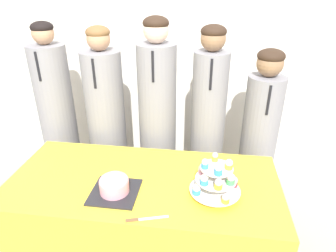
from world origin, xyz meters
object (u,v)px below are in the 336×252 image
at_px(cake_knife, 140,219).
at_px(student_4, 258,144).
at_px(student_2, 158,128).
at_px(round_cake, 114,185).
at_px(student_3, 207,133).
at_px(student_0, 59,125).
at_px(student_1, 107,130).
at_px(cupcake_stand, 216,178).

relative_size(cake_knife, student_4, 0.15).
bearing_deg(student_2, round_cake, -98.58).
height_order(student_2, student_3, student_2).
xyz_separation_m(cake_knife, student_0, (-0.93, 1.00, 0.01)).
distance_m(cake_knife, student_2, 1.00).
xyz_separation_m(student_0, student_4, (1.67, -0.00, -0.06)).
bearing_deg(student_3, student_1, 180.00).
bearing_deg(student_0, student_2, 0.00).
height_order(cake_knife, student_2, student_2).
bearing_deg(round_cake, student_2, 81.42).
xyz_separation_m(student_3, student_4, (0.41, -0.00, -0.08)).
xyz_separation_m(cupcake_stand, student_4, (0.35, 0.74, -0.17)).
height_order(cake_knife, student_4, student_4).
distance_m(student_2, student_4, 0.82).
xyz_separation_m(cupcake_stand, student_2, (-0.46, 0.74, -0.08)).
xyz_separation_m(student_1, student_2, (0.43, 0.00, 0.04)).
xyz_separation_m(cake_knife, cupcake_stand, (0.39, 0.26, 0.12)).
height_order(cupcake_stand, student_1, student_1).
relative_size(cupcake_stand, student_1, 0.18).
height_order(student_0, student_1, student_0).
distance_m(student_1, student_3, 0.83).
height_order(student_2, student_4, student_2).
bearing_deg(cake_knife, student_4, 36.79).
distance_m(student_2, student_3, 0.40).
bearing_deg(student_2, student_4, -0.00).
bearing_deg(cake_knife, student_2, 77.40).
relative_size(round_cake, student_0, 0.17).
relative_size(cake_knife, student_1, 0.14).
distance_m(round_cake, student_4, 1.23).
bearing_deg(student_1, student_3, -0.00).
bearing_deg(cupcake_stand, cake_knife, -146.74).
bearing_deg(student_1, student_2, 0.00).
bearing_deg(student_3, cake_knife, -108.29).
bearing_deg(cupcake_stand, student_3, 94.59).
bearing_deg(student_4, student_1, 180.00).
bearing_deg(student_0, student_1, 0.00).
bearing_deg(cupcake_stand, student_4, 64.96).
distance_m(round_cake, student_0, 1.09).
height_order(cake_knife, cupcake_stand, cupcake_stand).
bearing_deg(student_2, cupcake_stand, -58.07).
distance_m(student_0, student_2, 0.86).
relative_size(student_2, student_4, 1.14).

